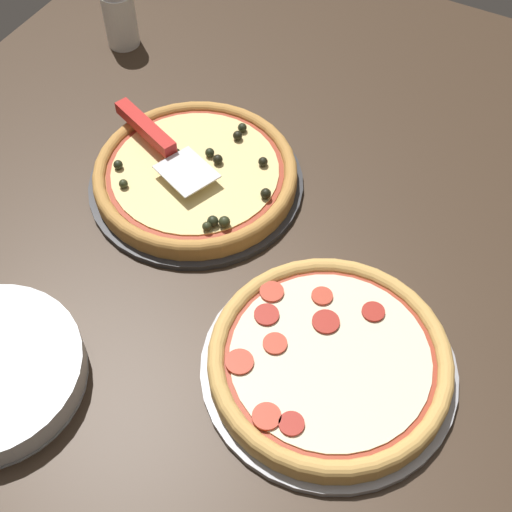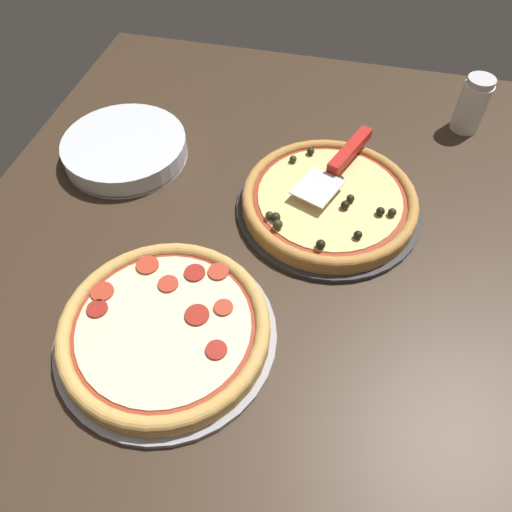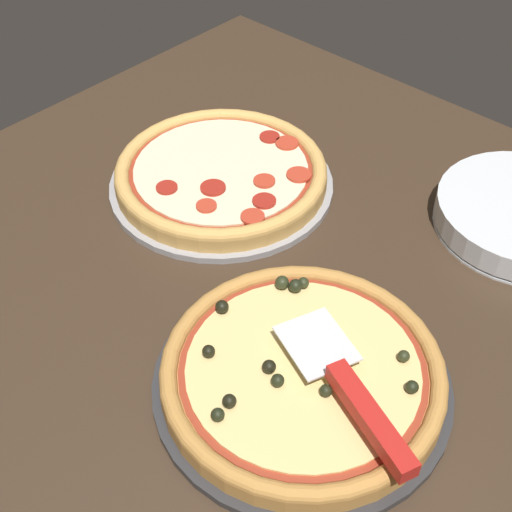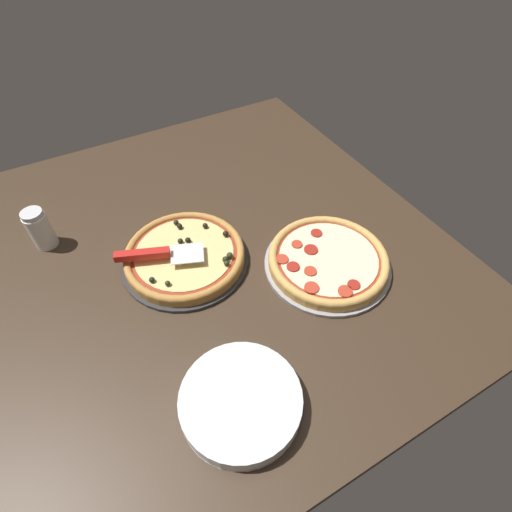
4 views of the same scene
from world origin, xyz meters
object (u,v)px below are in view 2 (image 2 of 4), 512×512
at_px(pizza_back, 165,328).
at_px(pizza_front, 330,200).
at_px(plate_stack, 126,149).
at_px(parmesan_shaker, 473,105).
at_px(serving_spatula, 343,156).

bearing_deg(pizza_back, pizza_front, -121.73).
height_order(plate_stack, parmesan_shaker, parmesan_shaker).
height_order(pizza_front, parmesan_shaker, parmesan_shaker).
distance_m(pizza_front, serving_spatula, 0.09).
relative_size(plate_stack, parmesan_shaker, 2.09).
relative_size(pizza_front, parmesan_shaker, 2.69).
relative_size(pizza_front, plate_stack, 1.29).
bearing_deg(parmesan_shaker, pizza_front, 51.41).
bearing_deg(parmesan_shaker, plate_stack, 21.19).
bearing_deg(pizza_back, parmesan_shaker, -125.26).
distance_m(serving_spatula, parmesan_shaker, 0.33).
relative_size(pizza_back, serving_spatula, 1.41).
bearing_deg(serving_spatula, plate_stack, 3.98).
xyz_separation_m(pizza_back, serving_spatula, (-0.21, -0.40, 0.03)).
bearing_deg(plate_stack, pizza_front, 172.77).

